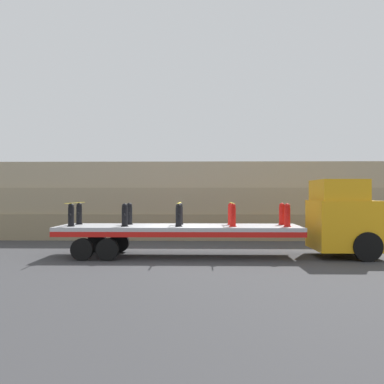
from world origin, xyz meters
TOP-DOWN VIEW (x-y plane):
  - ground_plane at (0.00, 0.00)m, footprint 120.00×120.00m
  - rock_cliff at (0.00, 7.37)m, footprint 60.00×3.30m
  - truck_cab at (6.70, 0.00)m, footprint 2.53×2.66m
  - flatbed_trailer at (-0.54, 0.00)m, footprint 9.68×2.61m
  - fire_hydrant_black_near_0 at (-4.24, -0.55)m, footprint 0.29×0.49m
  - fire_hydrant_black_far_0 at (-4.24, 0.55)m, footprint 0.29×0.49m
  - fire_hydrant_black_near_1 at (-2.12, -0.55)m, footprint 0.29×0.49m
  - fire_hydrant_black_far_1 at (-2.12, 0.55)m, footprint 0.29×0.49m
  - fire_hydrant_black_near_2 at (0.00, -0.55)m, footprint 0.29×0.49m
  - fire_hydrant_black_far_2 at (0.00, 0.55)m, footprint 0.29×0.49m
  - fire_hydrant_red_near_3 at (2.12, -0.55)m, footprint 0.29×0.49m
  - fire_hydrant_red_far_3 at (2.12, 0.55)m, footprint 0.29×0.49m
  - fire_hydrant_red_near_4 at (4.24, -0.55)m, footprint 0.29×0.49m
  - fire_hydrant_red_far_4 at (4.24, 0.55)m, footprint 0.29×0.49m
  - cargo_strap_rear at (-4.24, 0.00)m, footprint 0.05×2.71m
  - cargo_strap_middle at (0.00, 0.00)m, footprint 0.05×2.71m
  - cargo_strap_front at (2.12, 0.00)m, footprint 0.05×2.71m

SIDE VIEW (x-z plane):
  - ground_plane at x=0.00m, z-range 0.00..0.00m
  - flatbed_trailer at x=-0.54m, z-range 0.41..1.65m
  - truck_cab at x=6.70m, z-range 0.01..3.10m
  - fire_hydrant_black_near_0 at x=-4.24m, z-range 1.23..2.15m
  - fire_hydrant_black_far_0 at x=-4.24m, z-range 1.23..2.15m
  - fire_hydrant_black_near_1 at x=-2.12m, z-range 1.23..2.15m
  - fire_hydrant_black_far_1 at x=-2.12m, z-range 1.23..2.15m
  - fire_hydrant_black_near_2 at x=0.00m, z-range 1.23..2.15m
  - fire_hydrant_black_far_2 at x=0.00m, z-range 1.23..2.15m
  - fire_hydrant_red_near_3 at x=2.12m, z-range 1.23..2.15m
  - fire_hydrant_red_far_3 at x=2.12m, z-range 1.23..2.15m
  - fire_hydrant_red_near_4 at x=4.24m, z-range 1.23..2.15m
  - fire_hydrant_red_far_4 at x=4.24m, z-range 1.23..2.15m
  - rock_cliff at x=0.00m, z-range 0.00..4.30m
  - cargo_strap_rear at x=-4.24m, z-range 2.16..2.17m
  - cargo_strap_middle at x=0.00m, z-range 2.16..2.17m
  - cargo_strap_front at x=2.12m, z-range 2.16..2.17m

